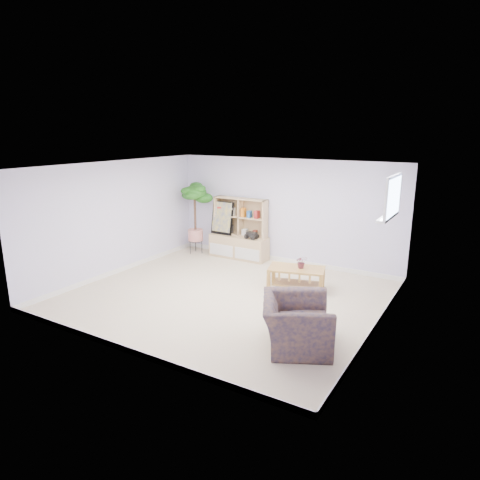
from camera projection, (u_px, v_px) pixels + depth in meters
The scene contains 14 objects.
floor at pixel (226, 296), 8.00m from camera, with size 5.50×5.00×0.01m, color #C6AF95.
ceiling at pixel (225, 166), 7.40m from camera, with size 5.50×5.00×0.01m, color white.
walls at pixel (226, 234), 7.70m from camera, with size 5.51×5.01×2.40m.
baseboard at pixel (226, 293), 7.99m from camera, with size 5.50×5.00×0.10m, color white, non-canonical shape.
window at pixel (393, 197), 6.64m from camera, with size 0.10×0.98×0.68m, color #D0E5FF, non-canonical shape.
window_sill at pixel (388, 217), 6.75m from camera, with size 0.14×1.00×0.04m, color white.
storage_unit at pixel (239, 229), 10.21m from camera, with size 1.45×0.49×1.45m, color tan, non-canonical shape.
poster at pixel (222, 218), 10.36m from camera, with size 0.58×0.13×0.80m, color yellow, non-canonical shape.
toy_truck at pixel (252, 235), 9.95m from camera, with size 0.34×0.24×0.18m, color black, non-canonical shape.
coffee_table at pixel (296, 278), 8.29m from camera, with size 1.06×0.58×0.43m, color olive, non-canonical shape.
table_plant at pixel (301, 262), 8.20m from camera, with size 0.22×0.19×0.24m, color #1E5123.
floor_tree at pixel (195, 219), 10.59m from camera, with size 0.65×0.65×1.77m, color #134B18, non-canonical shape.
armchair at pixel (296, 320), 6.05m from camera, with size 1.09×0.95×0.81m, color #10163A.
sill_plant at pixel (388, 208), 6.72m from camera, with size 0.14×0.11×0.25m, color #134B18.
Camera 1 is at (4.07, -6.29, 3.01)m, focal length 32.00 mm.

